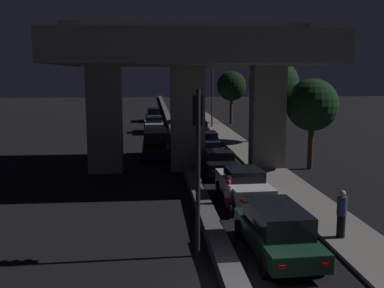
{
  "coord_description": "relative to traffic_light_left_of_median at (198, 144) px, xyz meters",
  "views": [
    {
      "loc": [
        -2.19,
        -10.49,
        5.89
      ],
      "look_at": [
        0.62,
        20.07,
        1.02
      ],
      "focal_mm": 42.0,
      "sensor_mm": 36.0,
      "label": 1
    }
  ],
  "objects": [
    {
      "name": "median_divider",
      "position": [
        0.74,
        31.64,
        -3.45
      ],
      "size": [
        0.68,
        126.0,
        0.44
      ],
      "primitive_type": "cube",
      "color": "#4C4C51",
      "rests_on": "ground_plane"
    },
    {
      "name": "sidewalk_right",
      "position": [
        5.66,
        24.64,
        -3.61
      ],
      "size": [
        2.22,
        126.0,
        0.12
      ],
      "primitive_type": "cube",
      "color": "slate",
      "rests_on": "ground_plane"
    },
    {
      "name": "elevated_overpass",
      "position": [
        0.74,
        13.02,
        2.94
      ],
      "size": [
        14.68,
        12.51,
        8.87
      ],
      "color": "gray",
      "rests_on": "ground_plane"
    },
    {
      "name": "traffic_light_left_of_median",
      "position": [
        0.0,
        0.0,
        0.0
      ],
      "size": [
        0.3,
        0.49,
        5.41
      ],
      "color": "black",
      "rests_on": "ground_plane"
    },
    {
      "name": "street_lamp",
      "position": [
        4.73,
        34.29,
        0.9
      ],
      "size": [
        2.77,
        0.32,
        7.61
      ],
      "color": "#2D2D30",
      "rests_on": "ground_plane"
    },
    {
      "name": "car_dark_green_lead",
      "position": [
        2.57,
        -0.21,
        -2.82
      ],
      "size": [
        2.08,
        4.81,
        1.63
      ],
      "rotation": [
        0.0,
        0.0,
        1.61
      ],
      "color": "black",
      "rests_on": "ground_plane"
    },
    {
      "name": "car_white_second",
      "position": [
        2.74,
        5.92,
        -2.88
      ],
      "size": [
        2.05,
        4.76,
        1.58
      ],
      "rotation": [
        0.0,
        0.0,
        1.61
      ],
      "color": "silver",
      "rests_on": "ground_plane"
    },
    {
      "name": "car_black_third",
      "position": [
        2.43,
        11.46,
        -2.92
      ],
      "size": [
        1.94,
        4.27,
        1.46
      ],
      "rotation": [
        0.0,
        0.0,
        1.58
      ],
      "color": "black",
      "rests_on": "ground_plane"
    },
    {
      "name": "car_dark_blue_fourth",
      "position": [
        2.63,
        19.09,
        -2.86
      ],
      "size": [
        1.89,
        4.15,
        1.56
      ],
      "rotation": [
        0.0,
        0.0,
        1.56
      ],
      "color": "#141938",
      "rests_on": "ground_plane"
    },
    {
      "name": "car_dark_red_fifth",
      "position": [
        2.86,
        26.85,
        -2.88
      ],
      "size": [
        1.99,
        4.57,
        1.56
      ],
      "rotation": [
        0.0,
        0.0,
        1.54
      ],
      "color": "#591414",
      "rests_on": "ground_plane"
    },
    {
      "name": "car_taxi_yellow_sixth",
      "position": [
        2.6,
        35.53,
        -2.63
      ],
      "size": [
        1.99,
        4.61,
        2.0
      ],
      "rotation": [
        0.0,
        0.0,
        1.59
      ],
      "color": "gold",
      "rests_on": "ground_plane"
    },
    {
      "name": "car_dark_blue_lead_oncoming",
      "position": [
        -1.18,
        16.99,
        -2.64
      ],
      "size": [
        1.9,
        4.62,
        1.98
      ],
      "rotation": [
        0.0,
        0.0,
        -1.57
      ],
      "color": "#141938",
      "rests_on": "ground_plane"
    },
    {
      "name": "car_silver_second_oncoming",
      "position": [
        -1.18,
        30.88,
        -2.89
      ],
      "size": [
        2.02,
        4.37,
        1.56
      ],
      "rotation": [
        0.0,
        0.0,
        -1.55
      ],
      "color": "gray",
      "rests_on": "ground_plane"
    },
    {
      "name": "car_grey_third_oncoming",
      "position": [
        -1.18,
        41.32,
        -2.78
      ],
      "size": [
        1.96,
        4.35,
        1.66
      ],
      "rotation": [
        0.0,
        0.0,
        -1.53
      ],
      "color": "#515459",
      "rests_on": "ground_plane"
    },
    {
      "name": "motorcycle_red_filtering_near",
      "position": [
        1.75,
        4.28,
        -3.05
      ],
      "size": [
        0.33,
        1.86,
        1.46
      ],
      "rotation": [
        0.0,
        0.0,
        1.54
      ],
      "color": "black",
      "rests_on": "ground_plane"
    },
    {
      "name": "pedestrian_on_sidewalk",
      "position": [
        5.19,
        0.81,
        -2.7
      ],
      "size": [
        0.35,
        0.35,
        1.71
      ],
      "color": "black",
      "rests_on": "sidewalk_right"
    },
    {
      "name": "roadside_tree_kerbside_near",
      "position": [
        8.3,
        12.59,
        0.27
      ],
      "size": [
        3.18,
        3.18,
        5.57
      ],
      "color": "#2D2116",
      "rests_on": "ground_plane"
    },
    {
      "name": "roadside_tree_kerbside_mid",
      "position": [
        8.85,
        23.27,
        1.28
      ],
      "size": [
        4.19,
        4.19,
        7.07
      ],
      "color": "#2D2116",
      "rests_on": "ground_plane"
    },
    {
      "name": "roadside_tree_kerbside_far",
      "position": [
        7.9,
        37.92,
        0.69
      ],
      "size": [
        3.44,
        3.44,
        6.11
      ],
      "color": "#38281C",
      "rests_on": "ground_plane"
    }
  ]
}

